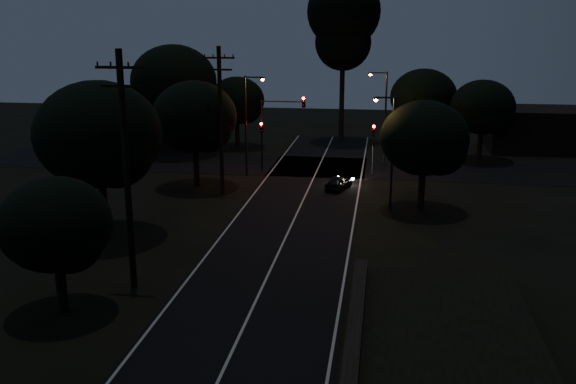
% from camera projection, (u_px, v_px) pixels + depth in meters
% --- Properties ---
extents(road_surface, '(60.00, 70.00, 0.03)m').
position_uv_depth(road_surface, '(303.00, 200.00, 44.78)').
color(road_surface, black).
rests_on(road_surface, ground).
extents(utility_pole_mid, '(2.20, 0.30, 11.00)m').
position_uv_depth(utility_pole_mid, '(126.00, 168.00, 28.76)').
color(utility_pole_mid, black).
rests_on(utility_pole_mid, ground).
extents(utility_pole_far, '(2.20, 0.30, 10.50)m').
position_uv_depth(utility_pole_far, '(221.00, 119.00, 45.07)').
color(utility_pole_far, black).
rests_on(utility_pole_far, ground).
extents(tree_left_b, '(4.69, 4.69, 5.96)m').
position_uv_depth(tree_left_b, '(58.00, 227.00, 26.55)').
color(tree_left_b, black).
rests_on(tree_left_b, ground).
extents(tree_left_c, '(7.12, 7.12, 9.00)m').
position_uv_depth(tree_left_c, '(102.00, 138.00, 35.90)').
color(tree_left_c, black).
rests_on(tree_left_c, ground).
extents(tree_left_d, '(6.27, 6.27, 7.96)m').
position_uv_depth(tree_left_d, '(197.00, 119.00, 47.27)').
color(tree_left_d, black).
rests_on(tree_left_d, ground).
extents(tree_far_nw, '(5.47, 5.47, 6.93)m').
position_uv_depth(tree_far_nw, '(238.00, 102.00, 62.83)').
color(tree_far_nw, black).
rests_on(tree_far_nw, ground).
extents(tree_far_w, '(7.94, 7.94, 10.12)m').
position_uv_depth(tree_far_w, '(176.00, 83.00, 59.12)').
color(tree_far_w, black).
rests_on(tree_far_w, ground).
extents(tree_far_ne, '(6.24, 6.24, 7.89)m').
position_uv_depth(tree_far_ne, '(426.00, 99.00, 60.07)').
color(tree_far_ne, black).
rests_on(tree_far_ne, ground).
extents(tree_far_e, '(5.67, 5.67, 7.19)m').
position_uv_depth(tree_far_e, '(485.00, 109.00, 56.62)').
color(tree_far_e, black).
rests_on(tree_far_e, ground).
extents(tree_right_a, '(5.73, 5.73, 7.28)m').
position_uv_depth(tree_right_a, '(427.00, 140.00, 41.22)').
color(tree_right_a, black).
rests_on(tree_right_a, ground).
extents(tall_pine, '(7.38, 7.38, 16.78)m').
position_uv_depth(tall_pine, '(343.00, 21.00, 64.34)').
color(tall_pine, black).
rests_on(tall_pine, ground).
extents(building_left, '(10.00, 8.00, 4.40)m').
position_uv_depth(building_left, '(139.00, 119.00, 67.03)').
color(building_left, black).
rests_on(building_left, ground).
extents(building_right, '(9.00, 7.00, 4.00)m').
position_uv_depth(building_right, '(535.00, 129.00, 62.32)').
color(building_right, black).
rests_on(building_right, ground).
extents(signal_left, '(0.28, 0.35, 4.10)m').
position_uv_depth(signal_left, '(262.00, 137.00, 53.19)').
color(signal_left, black).
rests_on(signal_left, ground).
extents(signal_right, '(0.28, 0.35, 4.10)m').
position_uv_depth(signal_right, '(373.00, 140.00, 51.87)').
color(signal_right, black).
rests_on(signal_right, ground).
extents(signal_mast, '(3.70, 0.35, 6.25)m').
position_uv_depth(signal_mast, '(282.00, 119.00, 52.56)').
color(signal_mast, black).
rests_on(signal_mast, ground).
extents(streetlight_a, '(1.66, 0.26, 8.00)m').
position_uv_depth(streetlight_a, '(248.00, 119.00, 50.93)').
color(streetlight_a, black).
rests_on(streetlight_a, ground).
extents(streetlight_b, '(1.66, 0.26, 8.00)m').
position_uv_depth(streetlight_b, '(383.00, 111.00, 55.14)').
color(streetlight_b, black).
rests_on(streetlight_b, ground).
extents(streetlight_c, '(1.46, 0.26, 7.50)m').
position_uv_depth(streetlight_c, '(390.00, 145.00, 41.76)').
color(streetlight_c, black).
rests_on(streetlight_c, ground).
extents(car, '(2.09, 3.31, 1.05)m').
position_uv_depth(car, '(339.00, 182.00, 47.68)').
color(car, black).
rests_on(car, ground).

